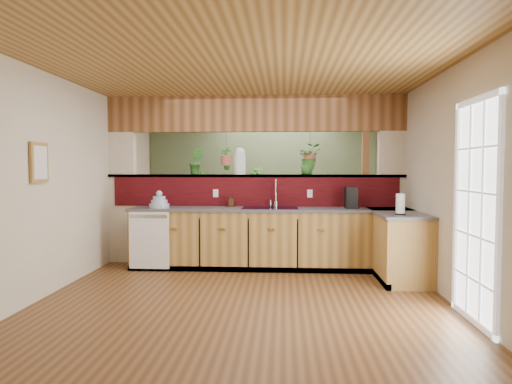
# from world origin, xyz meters

# --- Properties ---
(ground) EXTENTS (4.60, 7.00, 0.01)m
(ground) POSITION_xyz_m (0.00, 0.00, 0.00)
(ground) COLOR brown
(ground) RESTS_ON ground
(ceiling) EXTENTS (4.60, 7.00, 0.01)m
(ceiling) POSITION_xyz_m (0.00, 0.00, 2.60)
(ceiling) COLOR brown
(ceiling) RESTS_ON ground
(wall_back) EXTENTS (4.60, 0.02, 2.60)m
(wall_back) POSITION_xyz_m (0.00, 3.50, 1.30)
(wall_back) COLOR beige
(wall_back) RESTS_ON ground
(wall_front) EXTENTS (4.60, 0.02, 2.60)m
(wall_front) POSITION_xyz_m (0.00, -3.50, 1.30)
(wall_front) COLOR beige
(wall_front) RESTS_ON ground
(wall_left) EXTENTS (0.02, 7.00, 2.60)m
(wall_left) POSITION_xyz_m (-2.30, 0.00, 1.30)
(wall_left) COLOR beige
(wall_left) RESTS_ON ground
(wall_right) EXTENTS (0.02, 7.00, 2.60)m
(wall_right) POSITION_xyz_m (2.30, 0.00, 1.30)
(wall_right) COLOR beige
(wall_right) RESTS_ON ground
(pass_through_partition) EXTENTS (4.60, 0.21, 2.60)m
(pass_through_partition) POSITION_xyz_m (0.03, 1.35, 1.19)
(pass_through_partition) COLOR beige
(pass_through_partition) RESTS_ON ground
(pass_through_ledge) EXTENTS (4.60, 0.21, 0.04)m
(pass_through_ledge) POSITION_xyz_m (0.00, 1.35, 1.37)
(pass_through_ledge) COLOR brown
(pass_through_ledge) RESTS_ON ground
(header_beam) EXTENTS (4.60, 0.15, 0.55)m
(header_beam) POSITION_xyz_m (0.00, 1.35, 2.33)
(header_beam) COLOR brown
(header_beam) RESTS_ON ground
(sage_backwall) EXTENTS (4.55, 0.02, 2.55)m
(sage_backwall) POSITION_xyz_m (0.00, 3.48, 1.30)
(sage_backwall) COLOR #516444
(sage_backwall) RESTS_ON ground
(countertop) EXTENTS (4.14, 1.52, 0.90)m
(countertop) POSITION_xyz_m (0.84, 0.87, 0.45)
(countertop) COLOR olive
(countertop) RESTS_ON ground
(dishwasher) EXTENTS (0.58, 0.03, 0.82)m
(dishwasher) POSITION_xyz_m (-1.48, 0.66, 0.46)
(dishwasher) COLOR white
(dishwasher) RESTS_ON ground
(navy_sink) EXTENTS (0.82, 0.50, 0.18)m
(navy_sink) POSITION_xyz_m (0.25, 0.98, 0.82)
(navy_sink) COLOR black
(navy_sink) RESTS_ON countertop
(french_door) EXTENTS (0.06, 1.02, 2.16)m
(french_door) POSITION_xyz_m (2.27, -1.30, 1.05)
(french_door) COLOR white
(french_door) RESTS_ON ground
(framed_print) EXTENTS (0.04, 0.35, 0.45)m
(framed_print) POSITION_xyz_m (-2.27, -0.80, 1.55)
(framed_print) COLOR olive
(framed_print) RESTS_ON wall_left
(faucet) EXTENTS (0.18, 0.18, 0.42)m
(faucet) POSITION_xyz_m (0.33, 1.14, 1.13)
(faucet) COLOR #B7B7B2
(faucet) RESTS_ON countertop
(dish_stack) EXTENTS (0.29, 0.29, 0.26)m
(dish_stack) POSITION_xyz_m (-1.38, 0.87, 0.98)
(dish_stack) COLOR #98A6C4
(dish_stack) RESTS_ON countertop
(soap_dispenser) EXTENTS (0.09, 0.10, 0.18)m
(soap_dispenser) POSITION_xyz_m (-0.35, 1.15, 0.99)
(soap_dispenser) COLOR #3B2615
(soap_dispenser) RESTS_ON countertop
(coffee_maker) EXTENTS (0.17, 0.28, 0.31)m
(coffee_maker) POSITION_xyz_m (1.44, 1.00, 1.04)
(coffee_maker) COLOR black
(coffee_maker) RESTS_ON countertop
(paper_towel) EXTENTS (0.13, 0.13, 0.28)m
(paper_towel) POSITION_xyz_m (1.92, 0.10, 1.03)
(paper_towel) COLOR black
(paper_towel) RESTS_ON countertop
(glass_jar) EXTENTS (0.19, 0.19, 0.41)m
(glass_jar) POSITION_xyz_m (-0.23, 1.35, 1.60)
(glass_jar) COLOR silver
(glass_jar) RESTS_ON pass_through_ledge
(ledge_plant_left) EXTENTS (0.23, 0.19, 0.41)m
(ledge_plant_left) POSITION_xyz_m (-0.92, 1.35, 1.60)
(ledge_plant_left) COLOR #2A6021
(ledge_plant_left) RESTS_ON pass_through_ledge
(ledge_plant_right) EXTENTS (0.25, 0.25, 0.38)m
(ledge_plant_right) POSITION_xyz_m (0.81, 1.35, 1.58)
(ledge_plant_right) COLOR #2A6021
(ledge_plant_right) RESTS_ON pass_through_ledge
(hanging_plant_a) EXTENTS (0.23, 0.20, 0.52)m
(hanging_plant_a) POSITION_xyz_m (-0.45, 1.35, 1.76)
(hanging_plant_a) COLOR brown
(hanging_plant_a) RESTS_ON header_beam
(hanging_plant_b) EXTENTS (0.37, 0.33, 0.51)m
(hanging_plant_b) POSITION_xyz_m (0.85, 1.35, 1.83)
(hanging_plant_b) COLOR brown
(hanging_plant_b) RESTS_ON header_beam
(shelving_console) EXTENTS (1.47, 0.50, 0.96)m
(shelving_console) POSITION_xyz_m (-0.55, 3.25, 0.50)
(shelving_console) COLOR black
(shelving_console) RESTS_ON ground
(shelf_plant_a) EXTENTS (0.26, 0.20, 0.45)m
(shelf_plant_a) POSITION_xyz_m (-1.19, 3.25, 1.21)
(shelf_plant_a) COLOR #2A6021
(shelf_plant_a) RESTS_ON shelving_console
(shelf_plant_b) EXTENTS (0.39, 0.39, 0.53)m
(shelf_plant_b) POSITION_xyz_m (-0.10, 3.25, 1.25)
(shelf_plant_b) COLOR #2A6021
(shelf_plant_b) RESTS_ON shelving_console
(floor_plant) EXTENTS (0.81, 0.72, 0.82)m
(floor_plant) POSITION_xyz_m (1.28, 2.77, 0.41)
(floor_plant) COLOR #2A6021
(floor_plant) RESTS_ON ground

